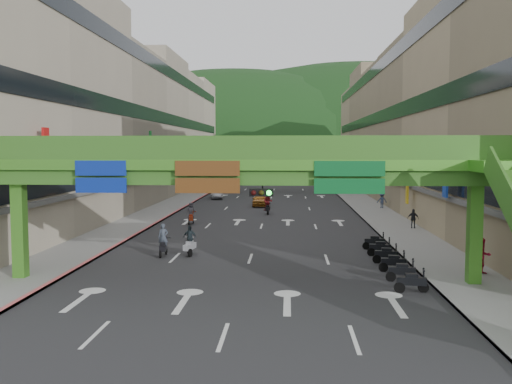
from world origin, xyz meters
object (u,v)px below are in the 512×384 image
at_px(overpass_near, 261,176).
at_px(car_yellow, 260,200).
at_px(scooter_rider_mid, 268,203).
at_px(car_silver, 217,193).
at_px(pedestrian_red, 482,259).
at_px(scooter_rider_near, 163,241).

relative_size(overpass_near, car_yellow, 6.63).
relative_size(scooter_rider_mid, car_silver, 0.52).
relative_size(car_yellow, pedestrian_red, 2.31).
height_order(car_yellow, pedestrian_red, pedestrian_red).
relative_size(scooter_rider_near, car_silver, 0.48).
height_order(overpass_near, scooter_rider_mid, overpass_near).
distance_m(scooter_rider_near, scooter_rider_mid, 22.89).
distance_m(scooter_rider_mid, car_silver, 18.42).
distance_m(car_silver, car_yellow, 10.95).
bearing_deg(pedestrian_red, overpass_near, -177.30).
bearing_deg(car_yellow, car_silver, 121.53).
xyz_separation_m(overpass_near, car_silver, (-7.93, 46.27, -4.52)).
relative_size(scooter_rider_near, pedestrian_red, 1.09).
bearing_deg(car_silver, pedestrian_red, -75.06).
relative_size(overpass_near, pedestrian_red, 15.29).
xyz_separation_m(scooter_rider_near, pedestrian_red, (17.37, -4.49, -0.01)).
relative_size(scooter_rider_near, car_yellow, 0.47).
bearing_deg(scooter_rider_mid, scooter_rider_near, -103.94).
bearing_deg(car_yellow, overpass_near, -89.16).
distance_m(scooter_rider_mid, car_yellow, 7.92).
bearing_deg(overpass_near, scooter_rider_mid, 91.40).
bearing_deg(pedestrian_red, car_silver, 103.08).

